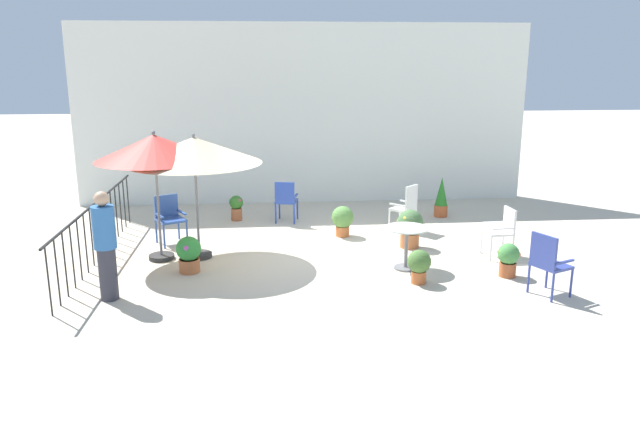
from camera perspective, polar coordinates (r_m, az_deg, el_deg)
The scene contains 19 objects.
ground_plane at distance 11.05m, azimuth -0.12°, elevation -3.77°, with size 60.00×60.00×0.00m, color beige.
villa_facade at distance 14.79m, azimuth -1.53°, elevation 9.21°, with size 10.78×0.30×4.25m, color white.
terrace_railing at distance 11.23m, azimuth -20.21°, elevation -0.78°, with size 0.03×5.26×1.01m.
patio_umbrella_0 at distance 10.65m, azimuth -15.24°, elevation 5.85°, with size 1.99×1.99×2.25m.
patio_umbrella_1 at distance 10.60m, azimuth -11.70°, elevation 5.71°, with size 2.30×2.30×2.20m.
cafe_table_0 at distance 10.21m, azimuth 8.10°, elevation -2.52°, with size 0.71×0.71×0.72m.
patio_chair_0 at distance 11.20m, azimuth 16.70°, elevation -1.39°, with size 0.47×0.47×0.88m.
patio_chair_1 at distance 12.47m, azimuth 8.10°, elevation 0.73°, with size 0.60×0.60×0.96m.
patio_chair_2 at distance 9.54m, azimuth 20.55°, elevation -4.19°, with size 0.59×0.62×0.96m.
patio_chair_3 at distance 13.00m, azimuth -3.22°, elevation 1.34°, with size 0.52×0.54×0.91m.
patio_chair_4 at distance 11.88m, azimuth -13.94°, elevation -0.24°, with size 0.65×0.66×0.91m.
potted_plant_0 at distance 10.22m, azimuth -12.17°, elevation -3.72°, with size 0.41×0.42×0.61m.
potted_plant_1 at distance 12.02m, azimuth 2.13°, elevation -0.60°, with size 0.44×0.44×0.61m.
potted_plant_2 at distance 13.76m, azimuth 11.29°, elevation 1.41°, with size 0.30×0.30×0.89m.
potted_plant_3 at distance 11.40m, azimuth 8.42°, elevation -1.26°, with size 0.48×0.48×0.72m.
potted_plant_4 at distance 9.64m, azimuth 9.27°, elevation -4.77°, with size 0.37×0.37×0.54m.
potted_plant_5 at distance 13.33m, azimuth -7.83°, elevation 0.62°, with size 0.30×0.31×0.55m.
potted_plant_6 at distance 10.26m, azimuth 17.23°, elevation -4.07°, with size 0.37×0.34×0.55m.
standing_person at distance 9.25m, azimuth -19.45°, elevation -2.84°, with size 0.43×0.43×1.61m.
Camera 1 is at (-0.89, -10.47, 3.41)m, focal length 34.17 mm.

